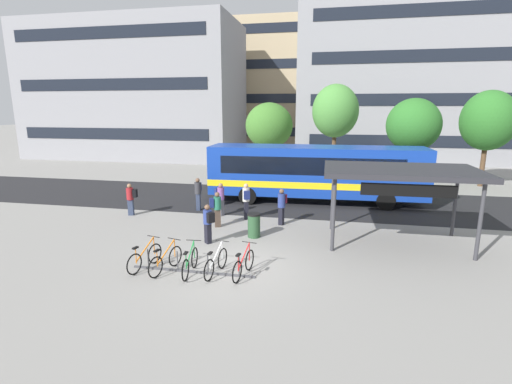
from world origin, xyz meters
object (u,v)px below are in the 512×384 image
Objects in this scene: commuter_navy_pack_3 at (198,192)px; street_tree_1 at (269,126)px; parked_bicycle_white_3 at (216,263)px; commuter_black_pack_1 at (208,221)px; parked_bicycle_red_4 at (244,265)px; commuter_maroon_pack_6 at (282,204)px; street_tree_3 at (335,111)px; commuter_black_pack_5 at (131,197)px; parked_bicycle_green_2 at (190,263)px; parked_bicycle_orange_0 at (145,258)px; commuter_navy_pack_2 at (246,199)px; commuter_navy_pack_0 at (217,207)px; commuter_navy_pack_4 at (220,197)px; street_tree_2 at (413,125)px; transit_shelter at (401,173)px; parked_bicycle_orange_1 at (166,261)px; street_tree_0 at (488,121)px; city_bus at (317,172)px; trash_bin at (254,225)px.

commuter_navy_pack_3 is 12.63m from street_tree_1.
parked_bicycle_white_3 is 19.96m from street_tree_1.
commuter_navy_pack_3 is (-2.13, 4.72, 0.08)m from commuter_black_pack_1.
parked_bicycle_red_4 is 5.79m from commuter_maroon_pack_6.
parked_bicycle_white_3 is at bearing -100.79° from street_tree_3.
parked_bicycle_white_3 is 8.59m from commuter_black_pack_5.
parked_bicycle_green_2 is 7.97m from commuter_navy_pack_3.
parked_bicycle_orange_0 is 0.99× the size of parked_bicycle_red_4.
parked_bicycle_orange_0 and parked_bicycle_white_3 have the same top height.
street_tree_3 is (4.10, 13.02, 4.04)m from commuter_navy_pack_2.
parked_bicycle_green_2 is at bearing 138.81° from commuter_black_pack_1.
parked_bicycle_white_3 is 1.06× the size of commuter_navy_pack_0.
street_tree_2 is (10.52, 8.82, 3.25)m from commuter_navy_pack_4.
commuter_navy_pack_3 is at bearing 160.55° from transit_shelter.
commuter_navy_pack_2 reaches higher than parked_bicycle_orange_0.
parked_bicycle_red_4 is (2.60, 0.17, 0.00)m from parked_bicycle_orange_1.
parked_bicycle_orange_1 is 0.99× the size of commuter_maroon_pack_6.
parked_bicycle_white_3 is 1.06× the size of commuter_black_pack_5.
street_tree_3 reaches higher than street_tree_0.
street_tree_1 reaches higher than commuter_black_pack_5.
city_bus is 7.46× the size of commuter_navy_pack_0.
commuter_maroon_pack_6 is (1.80, -0.49, -0.05)m from commuter_navy_pack_2.
commuter_maroon_pack_6 is at bearing -5.25° from parked_bicycle_white_3.
commuter_navy_pack_3 is 5.22m from trash_bin.
parked_bicycle_orange_0 is (-5.24, -10.45, -1.39)m from city_bus.
commuter_black_pack_5 is at bearing 51.50° from parked_bicycle_orange_1.
parked_bicycle_green_2 is at bearing 105.74° from parked_bicycle_red_4.
street_tree_0 is (14.17, 11.02, 3.45)m from commuter_navy_pack_2.
commuter_black_pack_1 is 6.00m from commuter_black_pack_5.
city_bus is at bearing -95.93° from street_tree_3.
commuter_navy_pack_2 is at bearing -85.22° from street_tree_1.
parked_bicycle_red_4 is 0.29× the size of transit_shelter.
city_bus is 4.89m from commuter_maroon_pack_6.
parked_bicycle_white_3 is at bearing 14.55° from commuter_navy_pack_3.
transit_shelter is at bearing -41.69° from parked_bicycle_red_4.
city_bus is 6.84× the size of commuter_navy_pack_2.
commuter_navy_pack_2 is (-6.61, 2.06, -1.82)m from transit_shelter.
commuter_navy_pack_3 is at bearing 13.59° from parked_bicycle_green_2.
commuter_navy_pack_3 is at bearing -162.65° from commuter_black_pack_5.
parked_bicycle_orange_1 is 0.24× the size of street_tree_3.
parked_bicycle_orange_1 is at bearing -151.90° from transit_shelter.
transit_shelter is 17.23m from street_tree_1.
commuter_navy_pack_0 is 15.04m from street_tree_1.
street_tree_3 reaches higher than commuter_navy_pack_3.
commuter_navy_pack_2 is at bearing 109.91° from trash_bin.
street_tree_0 is 1.13× the size of street_tree_1.
commuter_navy_pack_4 is at bearing 32.45° from parked_bicycle_red_4.
commuter_navy_pack_0 is 19.98m from street_tree_0.
parked_bicycle_orange_0 is at bearing -3.20° from commuter_navy_pack_3.
commuter_maroon_pack_6 reaches higher than commuter_navy_pack_0.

